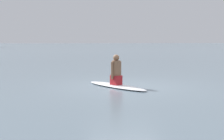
{
  "coord_description": "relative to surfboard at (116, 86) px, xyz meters",
  "views": [
    {
      "loc": [
        -9.83,
        2.07,
        1.55
      ],
      "look_at": [
        -0.36,
        0.54,
        0.61
      ],
      "focal_mm": 47.34,
      "sensor_mm": 36.0,
      "label": 1
    }
  ],
  "objects": [
    {
      "name": "person_paddler",
      "position": [
        0.0,
        -0.0,
        0.5
      ],
      "size": [
        0.43,
        0.42,
        1.02
      ],
      "rotation": [
        0.0,
        0.0,
        0.56
      ],
      "color": "#A51E23",
      "rests_on": "surfboard"
    },
    {
      "name": "surfboard",
      "position": [
        0.0,
        0.0,
        0.0
      ],
      "size": [
        2.64,
        1.97,
        0.08
      ],
      "primitive_type": "ellipsoid",
      "rotation": [
        0.0,
        0.0,
        0.56
      ],
      "color": "white",
      "rests_on": "ground"
    },
    {
      "name": "ground_plane",
      "position": [
        0.1,
        -0.35,
        -0.04
      ],
      "size": [
        400.0,
        400.0,
        0.0
      ],
      "primitive_type": "plane",
      "color": "slate"
    }
  ]
}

